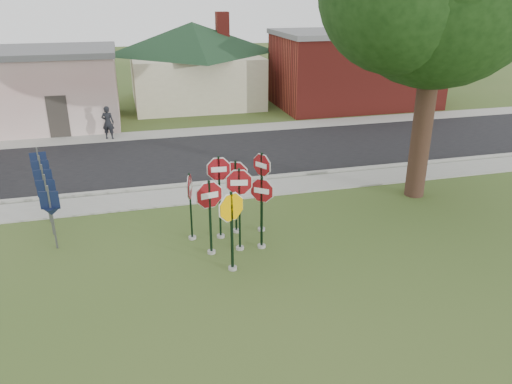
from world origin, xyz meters
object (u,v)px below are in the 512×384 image
object	(u,v)px
stop_sign_left	(210,207)
stop_sign_center	(239,198)
stop_sign_yellow	(232,221)
pedestrian	(108,123)

from	to	relation	value
stop_sign_left	stop_sign_center	bearing A→B (deg)	1.56
stop_sign_center	stop_sign_left	distance (m)	0.88
stop_sign_yellow	pedestrian	size ratio (longest dim) A/B	1.44
stop_sign_yellow	pedestrian	world-z (taller)	stop_sign_yellow
pedestrian	stop_sign_yellow	bearing A→B (deg)	119.33
stop_sign_yellow	pedestrian	bearing A→B (deg)	103.43
stop_sign_center	stop_sign_left	bearing A→B (deg)	-178.44
stop_sign_yellow	stop_sign_left	size ratio (longest dim) A/B	1.02
stop_sign_center	stop_sign_yellow	bearing A→B (deg)	-113.16
pedestrian	stop_sign_center	bearing A→B (deg)	122.27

